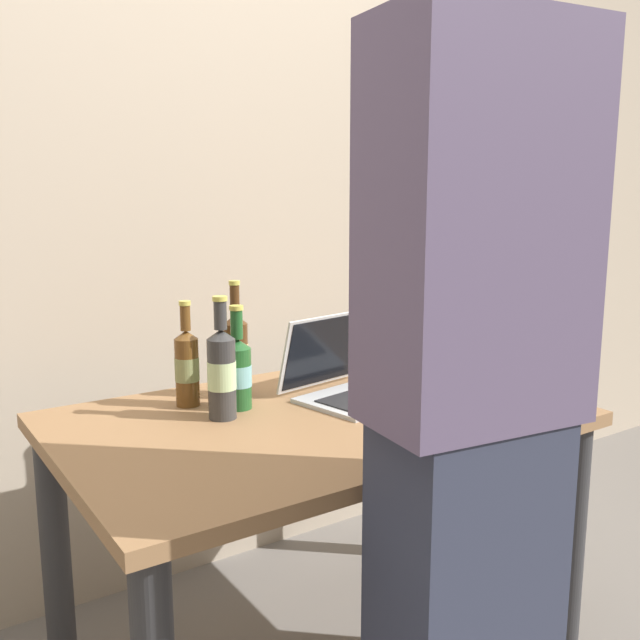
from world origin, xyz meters
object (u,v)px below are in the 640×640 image
(beer_bottle_green, at_px, (238,371))
(beer_bottle_dark, at_px, (187,366))
(person_figure, at_px, (471,401))
(beer_bottle_amber, at_px, (222,371))
(coffee_mug, at_px, (478,389))
(laptop, at_px, (348,379))
(beer_bottle_brown, at_px, (236,353))

(beer_bottle_green, bearing_deg, beer_bottle_dark, 135.79)
(beer_bottle_dark, bearing_deg, person_figure, -78.22)
(beer_bottle_amber, height_order, person_figure, person_figure)
(person_figure, xyz_separation_m, coffee_mug, (0.48, 0.43, -0.16))
(beer_bottle_amber, distance_m, coffee_mug, 0.70)
(person_figure, bearing_deg, beer_bottle_amber, 101.93)
(laptop, distance_m, beer_bottle_green, 0.33)
(beer_bottle_dark, distance_m, coffee_mug, 0.80)
(laptop, bearing_deg, person_figure, -108.60)
(beer_bottle_brown, relative_size, person_figure, 0.18)
(beer_bottle_brown, height_order, beer_bottle_green, beer_bottle_brown)
(laptop, distance_m, beer_bottle_dark, 0.46)
(beer_bottle_green, bearing_deg, beer_bottle_amber, -143.54)
(beer_bottle_brown, bearing_deg, laptop, -34.81)
(beer_bottle_green, xyz_separation_m, person_figure, (0.08, -0.77, 0.10))
(beer_bottle_dark, distance_m, person_figure, 0.90)
(beer_bottle_brown, distance_m, beer_bottle_dark, 0.15)
(beer_bottle_amber, xyz_separation_m, beer_bottle_brown, (0.12, 0.16, -0.00))
(beer_bottle_amber, xyz_separation_m, beer_bottle_dark, (-0.03, 0.15, -0.01))
(beer_bottle_green, bearing_deg, coffee_mug, -31.49)
(beer_bottle_amber, height_order, beer_bottle_dark, beer_bottle_amber)
(beer_bottle_dark, bearing_deg, beer_bottle_brown, 3.48)
(beer_bottle_green, height_order, coffee_mug, beer_bottle_green)
(beer_bottle_amber, bearing_deg, laptop, -2.96)
(beer_bottle_amber, relative_size, beer_bottle_dark, 1.10)
(laptop, bearing_deg, coffee_mug, -47.65)
(person_figure, bearing_deg, coffee_mug, 41.78)
(beer_bottle_green, bearing_deg, laptop, -13.19)
(beer_bottle_dark, xyz_separation_m, coffee_mug, (0.66, -0.44, -0.07))
(laptop, xyz_separation_m, coffee_mug, (0.25, -0.27, -0.01))
(beer_bottle_brown, distance_m, person_figure, 0.89)
(beer_bottle_green, bearing_deg, person_figure, -84.14)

